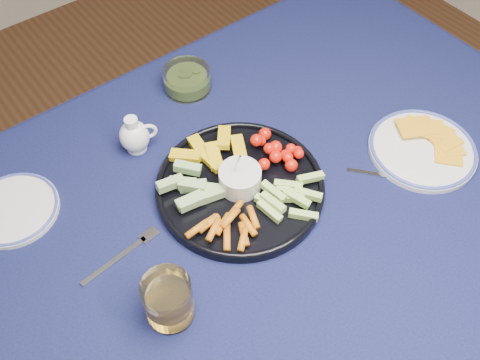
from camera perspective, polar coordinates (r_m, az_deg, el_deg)
dining_table at (r=1.07m, az=-1.21°, el=-9.47°), size 1.67×1.07×0.75m
crudite_platter at (r=1.05m, az=-0.12°, el=-0.50°), size 0.34×0.34×0.11m
creamer_pitcher at (r=1.13m, az=-11.15°, el=4.64°), size 0.08×0.06×0.09m
pickle_bowl at (r=1.26m, az=-5.65°, el=10.53°), size 0.11×0.11×0.05m
cheese_plate at (r=1.19m, az=18.93°, el=3.25°), size 0.22×0.22×0.03m
juice_tumbler at (r=0.91m, az=-7.60°, el=-12.71°), size 0.08×0.08×0.10m
fork_left at (r=1.01m, az=-11.97°, el=-7.49°), size 0.17×0.03×0.00m
fork_right at (r=1.13m, az=15.55°, el=0.35°), size 0.10×0.12×0.00m
side_plate_extra at (r=1.12m, az=-23.03°, el=-2.87°), size 0.17×0.17×0.01m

